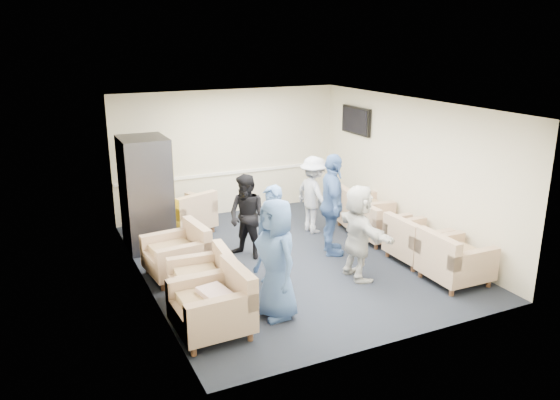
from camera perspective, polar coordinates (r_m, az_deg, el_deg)
name	(u,v)px	position (r m, az deg, el deg)	size (l,w,h in m)	color
floor	(290,259)	(9.66, 1.07, -6.20)	(6.00, 6.00, 0.00)	black
ceiling	(291,105)	(8.96, 1.16, 9.91)	(6.00, 6.00, 0.00)	silver
back_wall	(229,152)	(11.91, -5.33, 4.97)	(5.00, 0.02, 2.70)	beige
front_wall	(400,244)	(6.80, 12.44, -4.50)	(5.00, 0.02, 2.70)	beige
left_wall	(142,204)	(8.45, -14.25, -0.40)	(0.02, 6.00, 2.70)	beige
right_wall	(410,170)	(10.54, 13.41, 3.03)	(0.02, 6.00, 2.70)	beige
chair_rail	(230,173)	(11.99, -5.24, 2.85)	(4.98, 0.04, 0.06)	white
tv	(356,121)	(11.80, 7.95, 8.22)	(0.10, 1.00, 0.58)	black
armchair_left_near	(216,307)	(7.31, -6.71, -11.02)	(0.97, 0.97, 0.75)	tan
armchair_left_mid	(205,281)	(8.11, -7.82, -8.40)	(0.91, 0.91, 0.68)	tan
armchair_left_far	(180,255)	(9.04, -10.42, -5.68)	(0.99, 0.99, 0.72)	tan
armchair_right_near	(452,261)	(9.07, 17.57, -6.13)	(0.92, 0.92, 0.73)	tan
armchair_right_midnear	(415,242)	(9.75, 13.88, -4.30)	(0.87, 0.87, 0.69)	tan
armchair_right_midfar	(379,225)	(10.54, 10.28, -2.59)	(0.82, 0.82, 0.65)	tan
armchair_right_far	(361,213)	(11.09, 8.51, -1.30)	(1.04, 1.04, 0.73)	tan
armchair_corner	(188,215)	(10.96, -9.61, -1.59)	(1.16, 1.16, 0.73)	tan
vending_machine	(146,193)	(10.20, -13.79, 0.69)	(0.83, 0.97, 2.06)	#47464D
backpack	(235,277)	(8.39, -4.68, -8.01)	(0.34, 0.29, 0.50)	black
pillow	(214,294)	(7.22, -6.88, -9.75)	(0.43, 0.33, 0.12)	beige
person_front_left	(276,259)	(7.48, -0.40, -6.18)	(0.83, 0.54, 1.70)	#42639E
person_mid_left	(272,236)	(8.44, -0.86, -3.80)	(0.59, 0.39, 1.61)	#42639E
person_back_left	(247,217)	(9.51, -3.44, -1.78)	(0.73, 0.57, 1.50)	black
person_back_right	(314,195)	(10.77, 3.54, 0.55)	(0.99, 0.57, 1.54)	white
person_mid_right	(332,205)	(9.64, 5.48, -0.53)	(1.07, 0.45, 1.83)	#42639E
person_front_right	(359,232)	(8.76, 8.21, -3.36)	(1.45, 0.46, 1.56)	silver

